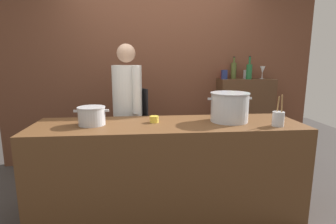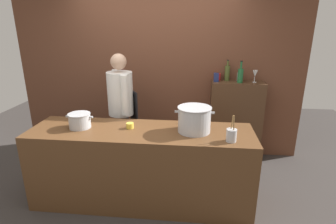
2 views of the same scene
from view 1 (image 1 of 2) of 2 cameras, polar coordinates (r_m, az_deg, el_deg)
ground_plane at (r=2.83m, az=0.08°, el=-20.41°), size 8.00×8.00×0.00m
brick_back_panel at (r=3.81m, az=-1.99°, el=11.39°), size 4.40×0.10×3.00m
prep_counter at (r=2.63m, az=0.08°, el=-12.01°), size 2.49×0.70×0.90m
bar_cabinet at (r=3.97m, az=15.91°, el=-2.01°), size 0.76×0.32×1.22m
chef at (r=3.15m, az=-8.57°, el=1.54°), size 0.41×0.47×1.66m
stockpot_large at (r=2.60m, az=13.03°, el=1.04°), size 0.43×0.37×0.28m
stockpot_small at (r=2.50m, az=-16.03°, el=-0.78°), size 0.31×0.25×0.17m
utensil_crock at (r=2.56m, az=22.52°, el=-1.29°), size 0.10×0.10×0.28m
butter_jar at (r=2.51m, az=-2.97°, el=-1.56°), size 0.08×0.08×0.06m
wine_bottle_green at (r=3.83m, az=16.98°, el=8.39°), size 0.08×0.08×0.31m
wine_bottle_olive at (r=3.89m, az=13.88°, el=8.69°), size 0.08×0.08×0.30m
wine_glass_tall at (r=3.96m, az=19.57°, el=8.44°), size 0.07×0.07×0.17m
spice_tin_silver at (r=3.93m, az=16.49°, el=7.73°), size 0.07×0.07×0.12m
spice_tin_navy at (r=3.76m, az=11.94°, el=7.86°), size 0.07×0.07×0.13m
spice_tin_red at (r=3.88m, az=11.88°, el=7.77°), size 0.08×0.08×0.10m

